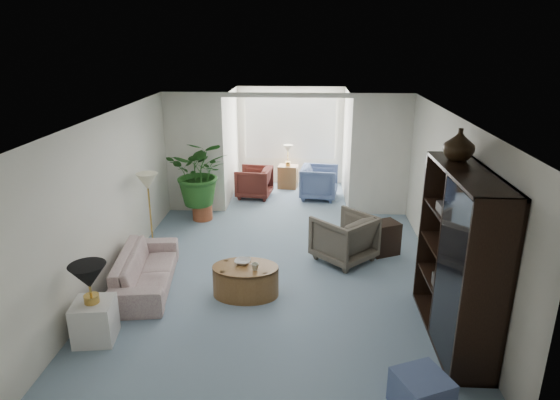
# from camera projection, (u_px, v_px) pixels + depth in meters

# --- Properties ---
(floor) EXTENTS (6.00, 6.00, 0.00)m
(floor) POSITION_uv_depth(u_px,v_px,m) (278.00, 280.00, 7.41)
(floor) COLOR gray
(floor) RESTS_ON ground
(sunroom_floor) EXTENTS (2.60, 2.60, 0.00)m
(sunroom_floor) POSITION_uv_depth(u_px,v_px,m) (288.00, 196.00, 11.28)
(sunroom_floor) COLOR gray
(sunroom_floor) RESTS_ON ground
(back_pier_left) EXTENTS (1.20, 0.12, 2.50)m
(back_pier_left) POSITION_uv_depth(u_px,v_px,m) (194.00, 154.00, 9.94)
(back_pier_left) COLOR beige
(back_pier_left) RESTS_ON ground
(back_pier_right) EXTENTS (1.20, 0.12, 2.50)m
(back_pier_right) POSITION_uv_depth(u_px,v_px,m) (381.00, 156.00, 9.74)
(back_pier_right) COLOR beige
(back_pier_right) RESTS_ON ground
(back_header) EXTENTS (2.60, 0.12, 0.10)m
(back_header) POSITION_uv_depth(u_px,v_px,m) (287.00, 95.00, 9.45)
(back_header) COLOR beige
(back_header) RESTS_ON back_pier_left
(window_pane) EXTENTS (2.20, 0.02, 1.50)m
(window_pane) POSITION_uv_depth(u_px,v_px,m) (290.00, 128.00, 11.85)
(window_pane) COLOR white
(window_blinds) EXTENTS (2.20, 0.02, 1.50)m
(window_blinds) POSITION_uv_depth(u_px,v_px,m) (290.00, 128.00, 11.82)
(window_blinds) COLOR white
(framed_picture) EXTENTS (0.04, 0.50, 0.40)m
(framed_picture) POSITION_uv_depth(u_px,v_px,m) (456.00, 178.00, 6.63)
(framed_picture) COLOR beige
(sofa) EXTENTS (0.98, 1.96, 0.55)m
(sofa) POSITION_uv_depth(u_px,v_px,m) (146.00, 269.00, 7.16)
(sofa) COLOR beige
(sofa) RESTS_ON ground
(end_table) EXTENTS (0.53, 0.53, 0.52)m
(end_table) POSITION_uv_depth(u_px,v_px,m) (95.00, 321.00, 5.90)
(end_table) COLOR silver
(end_table) RESTS_ON ground
(table_lamp) EXTENTS (0.44, 0.44, 0.30)m
(table_lamp) POSITION_uv_depth(u_px,v_px,m) (88.00, 276.00, 5.70)
(table_lamp) COLOR black
(table_lamp) RESTS_ON end_table
(floor_lamp) EXTENTS (0.36, 0.36, 0.28)m
(floor_lamp) POSITION_uv_depth(u_px,v_px,m) (147.00, 181.00, 8.06)
(floor_lamp) COLOR #EDE7BD
(floor_lamp) RESTS_ON ground
(coffee_table) EXTENTS (1.08, 1.08, 0.45)m
(coffee_table) POSITION_uv_depth(u_px,v_px,m) (246.00, 281.00, 6.93)
(coffee_table) COLOR brown
(coffee_table) RESTS_ON ground
(coffee_bowl) EXTENTS (0.26, 0.26, 0.06)m
(coffee_bowl) POSITION_uv_depth(u_px,v_px,m) (243.00, 262.00, 6.95)
(coffee_bowl) COLOR silver
(coffee_bowl) RESTS_ON coffee_table
(coffee_cup) EXTENTS (0.12, 0.12, 0.10)m
(coffee_cup) POSITION_uv_depth(u_px,v_px,m) (255.00, 267.00, 6.74)
(coffee_cup) COLOR beige
(coffee_cup) RESTS_ON coffee_table
(wingback_chair) EXTENTS (1.21, 1.21, 0.79)m
(wingback_chair) POSITION_uv_depth(u_px,v_px,m) (344.00, 238.00, 7.97)
(wingback_chair) COLOR #574F45
(wingback_chair) RESTS_ON ground
(side_table_dark) EXTENTS (0.58, 0.54, 0.57)m
(side_table_dark) POSITION_uv_depth(u_px,v_px,m) (384.00, 238.00, 8.25)
(side_table_dark) COLOR black
(side_table_dark) RESTS_ON ground
(entertainment_cabinet) EXTENTS (0.51, 1.92, 2.13)m
(entertainment_cabinet) POSITION_uv_depth(u_px,v_px,m) (459.00, 258.00, 5.72)
(entertainment_cabinet) COLOR black
(entertainment_cabinet) RESTS_ON ground
(cabinet_urn) EXTENTS (0.37, 0.37, 0.39)m
(cabinet_urn) POSITION_uv_depth(u_px,v_px,m) (459.00, 144.00, 5.78)
(cabinet_urn) COLOR black
(cabinet_urn) RESTS_ON entertainment_cabinet
(ottoman) EXTENTS (0.64, 0.64, 0.39)m
(ottoman) POSITION_uv_depth(u_px,v_px,m) (421.00, 393.00, 4.81)
(ottoman) COLOR slate
(ottoman) RESTS_ON ground
(plant_pot) EXTENTS (0.40, 0.40, 0.32)m
(plant_pot) POSITION_uv_depth(u_px,v_px,m) (202.00, 212.00, 9.82)
(plant_pot) COLOR brown
(plant_pot) RESTS_ON ground
(house_plant) EXTENTS (1.21, 1.05, 1.34)m
(house_plant) POSITION_uv_depth(u_px,v_px,m) (200.00, 172.00, 9.55)
(house_plant) COLOR #255B1F
(house_plant) RESTS_ON plant_pot
(sunroom_chair_blue) EXTENTS (0.92, 0.90, 0.75)m
(sunroom_chair_blue) POSITION_uv_depth(u_px,v_px,m) (319.00, 182.00, 11.03)
(sunroom_chair_blue) COLOR slate
(sunroom_chair_blue) RESTS_ON ground
(sunroom_chair_maroon) EXTENTS (0.86, 0.84, 0.70)m
(sunroom_chair_maroon) POSITION_uv_depth(u_px,v_px,m) (254.00, 182.00, 11.12)
(sunroom_chair_maroon) COLOR #53211C
(sunroom_chair_maroon) RESTS_ON ground
(sunroom_table) EXTENTS (0.50, 0.41, 0.56)m
(sunroom_table) POSITION_uv_depth(u_px,v_px,m) (288.00, 177.00, 11.81)
(sunroom_table) COLOR brown
(sunroom_table) RESTS_ON ground
(shelf_clutter) EXTENTS (0.30, 1.06, 1.06)m
(shelf_clutter) POSITION_uv_depth(u_px,v_px,m) (458.00, 261.00, 5.60)
(shelf_clutter) COLOR #43403E
(shelf_clutter) RESTS_ON entertainment_cabinet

